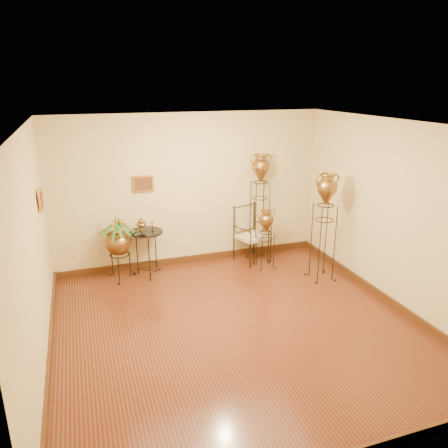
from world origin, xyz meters
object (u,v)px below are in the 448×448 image
object	(u,v)px
planter_urn	(118,240)
side_table	(147,252)
amphora_tall	(260,207)
amphora_mid	(324,227)
armchair	(252,234)

from	to	relation	value
planter_urn	side_table	world-z (taller)	planter_urn
amphora_tall	planter_urn	world-z (taller)	amphora_tall
amphora_mid	side_table	xyz separation A→B (m)	(-2.85, 1.12, -0.53)
armchair	side_table	distance (m)	2.01
amphora_mid	amphora_tall	bearing A→B (deg)	122.40
planter_urn	side_table	xyz separation A→B (m)	(0.48, 0.00, -0.29)
amphora_tall	planter_urn	xyz separation A→B (m)	(-2.62, 0.00, -0.34)
armchair	side_table	world-z (taller)	armchair
amphora_tall	amphora_mid	world-z (taller)	amphora_tall
planter_urn	amphora_tall	bearing A→B (deg)	0.00
amphora_mid	planter_urn	distance (m)	3.52
planter_urn	armchair	size ratio (longest dim) A/B	1.21
amphora_mid	armchair	xyz separation A→B (m)	(-0.85, 1.12, -0.42)
amphora_tall	side_table	world-z (taller)	amphora_tall
armchair	amphora_tall	bearing A→B (deg)	-19.83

